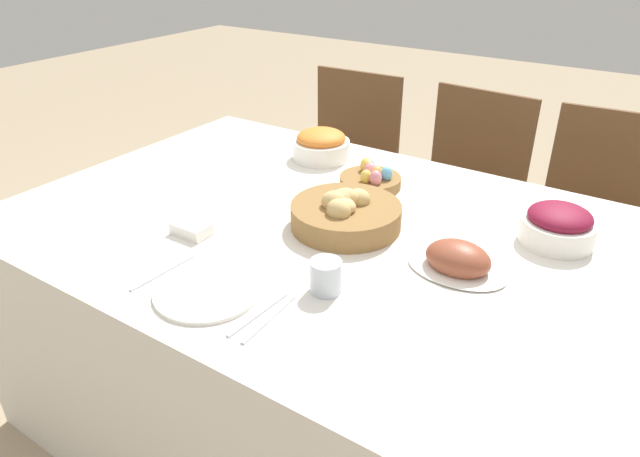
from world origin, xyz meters
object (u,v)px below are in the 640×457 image
(carrot_bowl, at_px, (321,145))
(dinner_plate, at_px, (208,291))
(chair_far_right, at_px, (593,229))
(drinking_cup, at_px, (326,276))
(ham_platter, at_px, (458,261))
(beet_salad_bowl, at_px, (558,226))
(chair_far_left, at_px, (343,167))
(egg_basket, at_px, (371,179))
(butter_dish, at_px, (191,229))
(knife, at_px, (258,314))
(chair_far_center, at_px, (461,196))
(fork, at_px, (163,273))
(bread_basket, at_px, (345,213))
(spoon, at_px, (269,319))

(carrot_bowl, distance_m, dinner_plate, 0.86)
(chair_far_right, distance_m, dinner_plate, 1.50)
(chair_far_right, xyz_separation_m, drinking_cup, (-0.40, -1.18, 0.29))
(ham_platter, relative_size, beet_salad_bowl, 1.28)
(chair_far_left, relative_size, egg_basket, 4.72)
(carrot_bowl, relative_size, butter_dish, 1.95)
(butter_dish, bearing_deg, knife, -25.50)
(chair_far_center, height_order, carrot_bowl, chair_far_center)
(dinner_plate, bearing_deg, fork, 180.00)
(bread_basket, xyz_separation_m, dinner_plate, (-0.09, -0.44, -0.04))
(chair_far_right, relative_size, egg_basket, 4.72)
(carrot_bowl, bearing_deg, bread_basket, -49.16)
(fork, bearing_deg, butter_dish, 117.21)
(chair_far_center, relative_size, dinner_plate, 3.75)
(chair_far_left, relative_size, spoon, 4.87)
(chair_far_right, relative_size, bread_basket, 3.02)
(beet_salad_bowl, height_order, fork, beet_salad_bowl)
(chair_far_center, height_order, chair_far_right, same)
(chair_far_center, distance_m, ham_platter, 1.03)
(chair_far_left, xyz_separation_m, bread_basket, (0.55, -0.90, 0.30))
(ham_platter, relative_size, drinking_cup, 3.13)
(egg_basket, relative_size, spoon, 1.03)
(spoon, bearing_deg, knife, 177.22)
(chair_far_center, bearing_deg, spoon, -81.88)
(bread_basket, bearing_deg, dinner_plate, -101.96)
(bread_basket, relative_size, drinking_cup, 3.88)
(chair_far_center, bearing_deg, fork, -95.51)
(knife, xyz_separation_m, drinking_cup, (0.07, 0.15, 0.04))
(chair_far_center, xyz_separation_m, dinner_plate, (-0.11, -1.34, 0.26))
(chair_far_left, bearing_deg, dinner_plate, -73.15)
(bread_basket, xyz_separation_m, drinking_cup, (0.12, -0.28, -0.00))
(carrot_bowl, xyz_separation_m, beet_salad_bowl, (0.83, -0.16, -0.00))
(beet_salad_bowl, height_order, drinking_cup, beet_salad_bowl)
(butter_dish, bearing_deg, egg_basket, 65.17)
(knife, bearing_deg, carrot_bowl, 117.90)
(spoon, distance_m, drinking_cup, 0.16)
(chair_far_left, xyz_separation_m, chair_far_center, (0.57, -0.00, 0.00))
(fork, bearing_deg, beet_salad_bowl, 45.08)
(knife, bearing_deg, ham_platter, 57.36)
(bread_basket, distance_m, spoon, 0.45)
(beet_salad_bowl, xyz_separation_m, spoon, (-0.42, -0.67, -0.05))
(chair_far_left, height_order, spoon, chair_far_left)
(chair_far_center, relative_size, fork, 4.87)
(dinner_plate, bearing_deg, beet_salad_bowl, 48.59)
(spoon, bearing_deg, fork, 177.22)
(egg_basket, relative_size, carrot_bowl, 0.96)
(chair_far_right, distance_m, spoon, 1.43)
(bread_basket, relative_size, fork, 1.61)
(chair_far_left, distance_m, spoon, 1.50)
(knife, distance_m, spoon, 0.03)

